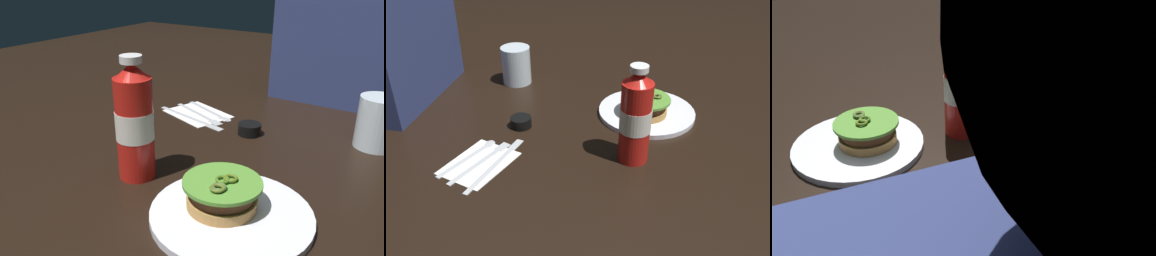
{
  "view_description": "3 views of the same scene",
  "coord_description": "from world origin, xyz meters",
  "views": [
    {
      "loc": [
        0.26,
        -0.61,
        0.37
      ],
      "look_at": [
        -0.15,
        0.0,
        0.06
      ],
      "focal_mm": 36.9,
      "sensor_mm": 36.0,
      "label": 1
    },
    {
      "loc": [
        -0.98,
        -0.15,
        0.56
      ],
      "look_at": [
        -0.17,
        0.0,
        0.06
      ],
      "focal_mm": 39.6,
      "sensor_mm": 36.0,
      "label": 2
    },
    {
      "loc": [
        0.12,
        0.59,
        0.46
      ],
      "look_at": [
        -0.16,
        -0.06,
        0.05
      ],
      "focal_mm": 40.15,
      "sensor_mm": 36.0,
      "label": 3
    }
  ],
  "objects": [
    {
      "name": "ground_plane",
      "position": [
        0.0,
        0.0,
        0.0
      ],
      "size": [
        3.0,
        3.0,
        0.0
      ],
      "primitive_type": "plane",
      "color": "black"
    },
    {
      "name": "dinner_plate",
      "position": [
        0.02,
        -0.15,
        0.01
      ],
      "size": [
        0.25,
        0.25,
        0.01
      ],
      "primitive_type": "cylinder",
      "color": "white",
      "rests_on": "ground_plane"
    },
    {
      "name": "burger_sandwich",
      "position": [
        0.01,
        -0.15,
        0.04
      ],
      "size": [
        0.13,
        0.13,
        0.05
      ],
      "color": "#BA8445",
      "rests_on": "dinner_plate"
    },
    {
      "name": "ketchup_bottle",
      "position": [
        -0.19,
        -0.13,
        0.11
      ],
      "size": [
        0.07,
        0.07,
        0.23
      ],
      "color": "red",
      "rests_on": "ground_plane"
    },
    {
      "name": "water_glass",
      "position": [
        0.16,
        0.25,
        0.06
      ],
      "size": [
        0.09,
        0.09,
        0.11
      ],
      "primitive_type": "cylinder",
      "color": "silver",
      "rests_on": "ground_plane"
    },
    {
      "name": "condiment_cup",
      "position": [
        -0.1,
        0.16,
        0.01
      ],
      "size": [
        0.05,
        0.05,
        0.03
      ],
      "primitive_type": "cylinder",
      "color": "black",
      "rests_on": "ground_plane"
    },
    {
      "name": "napkin",
      "position": [
        -0.27,
        0.21,
        0.0
      ],
      "size": [
        0.19,
        0.16,
        0.0
      ],
      "primitive_type": "cube",
      "rotation": [
        0.0,
        0.0,
        -0.33
      ],
      "color": "white",
      "rests_on": "ground_plane"
    },
    {
      "name": "butter_knife",
      "position": [
        -0.25,
        0.17,
        0.0
      ],
      "size": [
        0.22,
        0.07,
        0.0
      ],
      "color": "silver",
      "rests_on": "napkin"
    },
    {
      "name": "fork_utensil",
      "position": [
        -0.25,
        0.2,
        0.0
      ],
      "size": [
        0.18,
        0.09,
        0.0
      ],
      "color": "silver",
      "rests_on": "napkin"
    },
    {
      "name": "spoon_utensil",
      "position": [
        -0.23,
        0.23,
        0.0
      ],
      "size": [
        0.17,
        0.08,
        0.0
      ],
      "color": "silver",
      "rests_on": "napkin"
    },
    {
      "name": "diner_person",
      "position": [
        0.01,
        0.54,
        0.23
      ],
      "size": [
        0.38,
        0.18,
        0.53
      ],
      "color": "navy",
      "rests_on": "ground_plane"
    }
  ]
}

